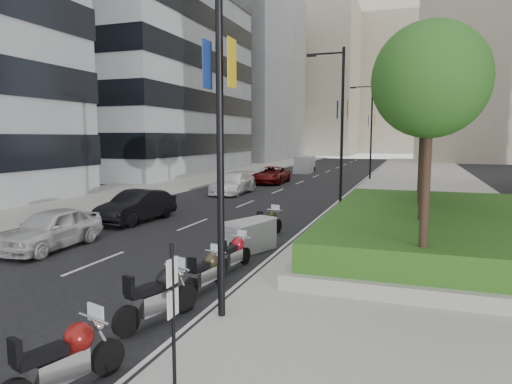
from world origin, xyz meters
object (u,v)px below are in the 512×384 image
at_px(motorcycle_4, 234,253).
at_px(car_c, 233,183).
at_px(lamp_post_2, 370,126).
at_px(motorcycle_3, 207,271).
at_px(motorcycle_6, 269,223).
at_px(parking_sign, 173,309).
at_px(car_b, 137,206).
at_px(motorcycle_2, 159,295).
at_px(car_a, 51,229).
at_px(lamp_post_1, 339,119).
at_px(delivery_van, 305,165).
at_px(lamp_post_0, 213,90).
at_px(motorcycle_1, 66,359).
at_px(motorcycle_5, 251,236).
at_px(car_d, 271,175).

xyz_separation_m(motorcycle_4, car_c, (-7.20, 17.71, 0.24)).
relative_size(lamp_post_2, motorcycle_3, 4.56).
distance_m(motorcycle_4, motorcycle_6, 4.97).
height_order(parking_sign, car_b, parking_sign).
distance_m(motorcycle_2, car_c, 23.17).
height_order(lamp_post_2, car_a, lamp_post_2).
height_order(motorcycle_4, motorcycle_6, motorcycle_6).
bearing_deg(lamp_post_1, delivery_van, 107.27).
height_order(lamp_post_0, lamp_post_2, same).
bearing_deg(motorcycle_4, car_b, 59.90).
height_order(lamp_post_2, motorcycle_1, lamp_post_2).
bearing_deg(motorcycle_6, lamp_post_2, 9.02).
xyz_separation_m(motorcycle_3, motorcycle_5, (-0.28, 4.26, 0.06)).
relative_size(lamp_post_2, car_c, 1.72).
bearing_deg(motorcycle_2, lamp_post_1, 13.63).
height_order(motorcycle_4, car_a, car_a).
xyz_separation_m(lamp_post_0, delivery_van, (-7.79, 42.06, -4.17)).
distance_m(lamp_post_0, car_b, 13.66).
distance_m(motorcycle_3, car_c, 21.03).
relative_size(motorcycle_5, car_b, 0.46).
bearing_deg(lamp_post_0, car_a, 154.09).
relative_size(motorcycle_4, car_c, 0.37).
distance_m(motorcycle_4, car_b, 9.53).
xyz_separation_m(lamp_post_0, lamp_post_2, (0.00, 35.00, 0.00)).
distance_m(motorcycle_2, delivery_van, 43.08).
bearing_deg(lamp_post_0, car_c, 111.02).
xyz_separation_m(parking_sign, motorcycle_3, (-1.71, 4.79, -0.93)).
bearing_deg(car_c, car_b, -91.68).
xyz_separation_m(lamp_post_0, car_a, (-8.43, 4.10, -4.32)).
bearing_deg(motorcycle_6, motorcycle_4, -162.47).
xyz_separation_m(car_c, car_d, (0.44, 7.88, -0.02)).
distance_m(lamp_post_1, car_d, 15.31).
xyz_separation_m(parking_sign, car_b, (-9.20, 12.75, -0.70)).
height_order(car_b, car_d, car_b).
bearing_deg(lamp_post_2, motorcycle_1, -91.52).
bearing_deg(lamp_post_0, lamp_post_2, 90.00).
relative_size(motorcycle_4, delivery_van, 0.42).
bearing_deg(motorcycle_1, car_b, 46.39).
height_order(motorcycle_1, motorcycle_6, motorcycle_1).
height_order(lamp_post_1, car_d, lamp_post_1).
height_order(motorcycle_6, car_b, car_b).
relative_size(car_a, car_b, 0.95).
bearing_deg(motorcycle_2, motorcycle_4, 16.63).
distance_m(lamp_post_1, parking_sign, 20.33).
xyz_separation_m(car_c, delivery_van, (0.49, 20.52, 0.13)).
bearing_deg(motorcycle_3, motorcycle_5, 11.50).
distance_m(lamp_post_2, car_c, 16.38).
distance_m(lamp_post_0, motorcycle_1, 5.74).
relative_size(motorcycle_1, car_d, 0.41).
height_order(lamp_post_0, motorcycle_2, lamp_post_0).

